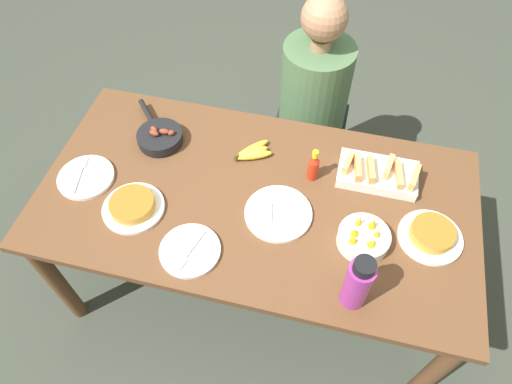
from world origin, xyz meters
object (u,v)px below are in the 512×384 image
(empty_plate_far_right, at_px, (190,251))
(person_figure, at_px, (311,117))
(frittata_plate_center, at_px, (133,206))
(empty_plate_near_front, at_px, (86,177))
(water_bottle, at_px, (358,283))
(frittata_plate_side, at_px, (431,235))
(melon_tray, at_px, (378,173))
(skillet, at_px, (160,136))
(empty_plate_far_left, at_px, (278,213))
(banana_bunch, at_px, (252,153))
(hot_sauce_bottle, at_px, (313,166))
(fruit_bowl_mango, at_px, (363,238))

(empty_plate_far_right, bearing_deg, person_figure, 74.21)
(frittata_plate_center, relative_size, empty_plate_near_front, 1.05)
(empty_plate_far_right, relative_size, water_bottle, 0.89)
(frittata_plate_side, bearing_deg, empty_plate_far_right, -162.51)
(melon_tray, height_order, skillet, melon_tray)
(melon_tray, relative_size, empty_plate_far_left, 1.21)
(water_bottle, bearing_deg, person_figure, 105.64)
(banana_bunch, distance_m, empty_plate_near_front, 0.70)
(hot_sauce_bottle, bearing_deg, empty_plate_far_left, -113.95)
(hot_sauce_bottle, bearing_deg, empty_plate_near_front, -165.65)
(empty_plate_near_front, bearing_deg, melon_tray, 13.82)
(frittata_plate_center, xyz_separation_m, frittata_plate_side, (1.14, 0.14, 0.00))
(melon_tray, bearing_deg, water_bottle, -93.78)
(frittata_plate_side, relative_size, hot_sauce_bottle, 1.52)
(empty_plate_far_left, relative_size, fruit_bowl_mango, 1.37)
(melon_tray, distance_m, hot_sauce_bottle, 0.27)
(empty_plate_near_front, distance_m, person_figure, 1.20)
(skillet, xyz_separation_m, empty_plate_far_right, (0.31, -0.50, -0.02))
(hot_sauce_bottle, bearing_deg, frittata_plate_side, -21.10)
(empty_plate_far_right, bearing_deg, hot_sauce_bottle, 50.35)
(banana_bunch, distance_m, frittata_plate_side, 0.80)
(hot_sauce_bottle, bearing_deg, water_bottle, -65.65)
(banana_bunch, relative_size, melon_tray, 0.52)
(banana_bunch, xyz_separation_m, frittata_plate_center, (-0.39, -0.39, 0.00))
(frittata_plate_center, bearing_deg, water_bottle, -10.68)
(water_bottle, bearing_deg, empty_plate_far_right, 176.35)
(skillet, relative_size, empty_plate_far_left, 1.11)
(frittata_plate_center, distance_m, frittata_plate_side, 1.15)
(empty_plate_near_front, distance_m, fruit_bowl_mango, 1.15)
(frittata_plate_side, distance_m, empty_plate_far_right, 0.91)
(banana_bunch, xyz_separation_m, person_figure, (0.19, 0.54, -0.26))
(empty_plate_near_front, xyz_separation_m, person_figure, (0.83, 0.83, -0.25))
(frittata_plate_side, relative_size, water_bottle, 0.95)
(empty_plate_far_left, bearing_deg, hot_sauce_bottle, 66.05)
(banana_bunch, relative_size, frittata_plate_side, 0.69)
(banana_bunch, relative_size, empty_plate_far_right, 0.73)
(skillet, height_order, frittata_plate_center, skillet)
(melon_tray, bearing_deg, frittata_plate_side, -47.44)
(banana_bunch, distance_m, water_bottle, 0.75)
(skillet, height_order, empty_plate_far_right, skillet)
(person_figure, bearing_deg, hot_sauce_bottle, -82.24)
(frittata_plate_side, xyz_separation_m, person_figure, (-0.57, 0.79, -0.27))
(skillet, distance_m, frittata_plate_side, 1.20)
(empty_plate_near_front, distance_m, empty_plate_far_left, 0.82)
(skillet, bearing_deg, frittata_plate_side, -142.27)
(empty_plate_far_right, height_order, fruit_bowl_mango, fruit_bowl_mango)
(empty_plate_far_right, distance_m, hot_sauce_bottle, 0.60)
(frittata_plate_side, height_order, empty_plate_near_front, frittata_plate_side)
(skillet, height_order, frittata_plate_side, skillet)
(empty_plate_near_front, xyz_separation_m, water_bottle, (1.14, -0.26, 0.11))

